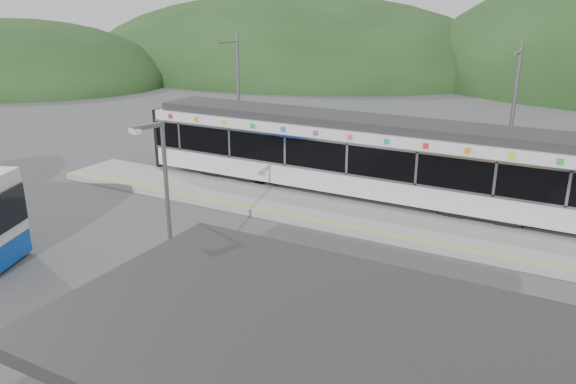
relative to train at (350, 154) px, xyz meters
The scene contains 8 objects.
ground 6.38m from the train, 96.43° to the right, with size 120.00×120.00×0.00m, color #4C4C4F.
hills 5.93m from the train, ahead, with size 146.00×149.00×26.00m.
platform 3.38m from the train, 104.08° to the right, with size 26.00×3.20×0.30m, color #9E9E99.
yellow_line 4.42m from the train, 99.60° to the right, with size 26.00×0.10×0.01m, color yellow.
train is the anchor object (origin of this frame).
catenary_mast_west 8.25m from the train, 161.53° to the left, with size 0.18×1.80×7.00m.
catenary_mast_east 7.01m from the train, 22.07° to the left, with size 0.18×1.80×7.00m.
lamp_post 11.62m from the train, 93.91° to the right, with size 0.39×1.02×5.48m.
Camera 1 is at (10.00, -16.81, 8.43)m, focal length 35.00 mm.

